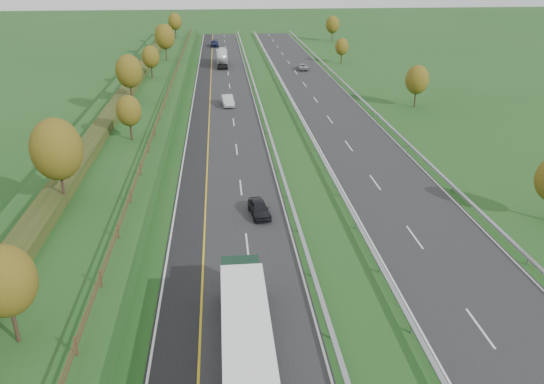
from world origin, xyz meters
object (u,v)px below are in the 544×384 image
Objects in this scene: car_small_far at (215,43)px; car_oncoming at (303,67)px; road_tanker at (222,57)px; car_dark_near at (259,208)px; car_silver_mid at (227,100)px; box_lorry at (247,345)px.

car_oncoming is at bearing -62.68° from car_small_far.
car_dark_near is (2.48, -76.03, -1.14)m from road_tanker.
car_silver_mid is at bearing -89.30° from road_tanker.
box_lorry is 4.06× the size of car_dark_near.
road_tanker is at bearing 83.91° from car_dark_near.
road_tanker is 18.23m from car_oncoming.
car_dark_near is at bearing -88.09° from car_small_far.
car_silver_mid reaches higher than car_dark_near.
car_silver_mid is at bearing 89.86° from box_lorry.
road_tanker is 76.08m from car_dark_near.
car_dark_near is at bearing -93.16° from car_silver_mid.
box_lorry is 3.13× the size of car_small_far.
car_dark_near is 40.32m from car_silver_mid.
road_tanker is (-0.29, 96.44, -0.47)m from box_lorry.
box_lorry reaches higher than car_dark_near.
car_dark_near is at bearing -88.13° from road_tanker.
car_dark_near is 70.79m from car_oncoming.
car_small_far reaches higher than car_dark_near.
car_dark_near is 104.89m from car_small_far.
box_lorry is 1.45× the size of road_tanker.
road_tanker is 2.80× the size of car_dark_near.
car_silver_mid is (-2.04, 40.27, 0.13)m from car_dark_near.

